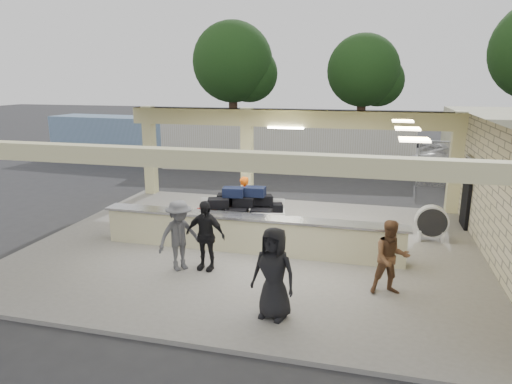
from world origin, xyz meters
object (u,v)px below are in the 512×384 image
(passenger_a, at_px, (391,258))
(passenger_d, at_px, (274,273))
(luggage_cart, at_px, (240,210))
(car_dark, at_px, (396,147))
(baggage_counter, at_px, (249,234))
(container_blue, at_px, (130,138))
(baggage_handler, at_px, (243,202))
(drum_fan, at_px, (432,222))
(car_white_a, at_px, (464,159))
(container_white, at_px, (286,142))
(passenger_b, at_px, (205,235))
(passenger_c, at_px, (179,235))

(passenger_a, height_order, passenger_d, passenger_d)
(luggage_cart, xyz_separation_m, car_dark, (4.91, 15.16, -0.14))
(baggage_counter, distance_m, passenger_d, 3.52)
(car_dark, distance_m, container_blue, 15.40)
(baggage_counter, xyz_separation_m, container_blue, (-10.63, 12.67, 0.64))
(baggage_handler, bearing_deg, drum_fan, 126.21)
(baggage_handler, relative_size, car_white_a, 0.30)
(passenger_d, relative_size, container_white, 0.14)
(luggage_cart, distance_m, passenger_a, 4.90)
(passenger_a, relative_size, car_dark, 0.36)
(luggage_cart, xyz_separation_m, container_blue, (-10.08, 11.65, 0.32))
(passenger_b, relative_size, car_dark, 0.37)
(luggage_cart, relative_size, baggage_handler, 1.75)
(drum_fan, xyz_separation_m, baggage_handler, (-5.51, -0.15, 0.26))
(passenger_b, distance_m, passenger_c, 0.61)
(container_white, bearing_deg, passenger_a, -76.28)
(passenger_b, bearing_deg, container_blue, 130.46)
(passenger_b, height_order, container_white, container_white)
(container_white, bearing_deg, passenger_b, -93.05)
(car_white_a, distance_m, container_white, 8.79)
(passenger_a, bearing_deg, baggage_counter, 139.96)
(baggage_counter, relative_size, drum_fan, 8.11)
(passenger_b, bearing_deg, container_white, 97.98)
(luggage_cart, xyz_separation_m, passenger_c, (-0.73, -2.59, 0.05))
(baggage_handler, height_order, passenger_c, passenger_c)
(passenger_c, distance_m, car_dark, 18.63)
(drum_fan, xyz_separation_m, passenger_d, (-3.43, -5.34, 0.36))
(passenger_d, bearing_deg, drum_fan, 70.69)
(luggage_cart, relative_size, passenger_c, 1.62)
(luggage_cart, distance_m, baggage_handler, 0.97)
(car_dark, xyz_separation_m, container_blue, (-14.99, -3.51, 0.46))
(car_white_a, height_order, container_blue, container_blue)
(passenger_b, xyz_separation_m, passenger_d, (2.07, -1.83, 0.05))
(baggage_handler, bearing_deg, container_white, -141.77)
(container_white, distance_m, container_blue, 9.29)
(luggage_cart, distance_m, passenger_b, 2.42)
(luggage_cart, relative_size, container_blue, 0.30)
(baggage_handler, xyz_separation_m, container_white, (-0.64, 10.26, 0.47))
(drum_fan, xyz_separation_m, passenger_a, (-1.24, -3.77, 0.27))
(luggage_cart, distance_m, passenger_c, 2.69)
(baggage_counter, relative_size, passenger_b, 4.79)
(car_white_a, bearing_deg, container_white, 81.40)
(passenger_a, height_order, container_white, container_white)
(passenger_b, bearing_deg, car_white_a, 65.24)
(passenger_d, bearing_deg, passenger_a, 49.08)
(baggage_handler, xyz_separation_m, car_white_a, (8.12, 10.67, -0.13))
(drum_fan, bearing_deg, car_white_a, 76.48)
(drum_fan, height_order, container_blue, container_blue)
(baggage_counter, xyz_separation_m, drum_fan, (4.80, 2.13, 0.05))
(passenger_c, height_order, passenger_d, passenger_d)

